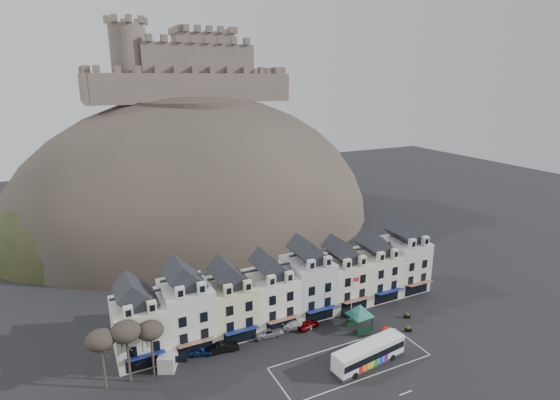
# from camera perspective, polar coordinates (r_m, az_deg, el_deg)

# --- Properties ---
(ground) EXTENTS (300.00, 300.00, 0.00)m
(ground) POSITION_cam_1_polar(r_m,az_deg,el_deg) (63.56, 8.33, -21.20)
(ground) COLOR black
(ground) RESTS_ON ground
(coach_bay_markings) EXTENTS (22.00, 7.50, 0.01)m
(coach_bay_markings) POSITION_cam_1_polar(r_m,az_deg,el_deg) (65.33, 9.22, -20.10)
(coach_bay_markings) COLOR silver
(coach_bay_markings) RESTS_ON ground
(townhouse_terrace) EXTENTS (54.40, 9.35, 11.80)m
(townhouse_terrace) POSITION_cam_1_polar(r_m,az_deg,el_deg) (72.43, 1.34, -11.14)
(townhouse_terrace) COLOR silver
(townhouse_terrace) RESTS_ON ground
(castle_hill) EXTENTS (100.00, 76.00, 68.00)m
(castle_hill) POSITION_cam_1_polar(r_m,az_deg,el_deg) (120.63, -9.93, -2.85)
(castle_hill) COLOR #3B342D
(castle_hill) RESTS_ON ground
(castle) EXTENTS (50.20, 22.20, 22.00)m
(castle) POSITION_cam_1_polar(r_m,az_deg,el_deg) (121.09, -12.19, 16.40)
(castle) COLOR #66584E
(castle) RESTS_ON ground
(tree_left_far) EXTENTS (3.61, 3.61, 8.24)m
(tree_left_far) POSITION_cam_1_polar(r_m,az_deg,el_deg) (60.39, -22.42, -16.61)
(tree_left_far) COLOR #3D3126
(tree_left_far) RESTS_ON ground
(tree_left_mid) EXTENTS (3.78, 3.78, 8.64)m
(tree_left_mid) POSITION_cam_1_polar(r_m,az_deg,el_deg) (60.33, -19.52, -15.95)
(tree_left_mid) COLOR #3D3126
(tree_left_mid) RESTS_ON ground
(tree_left_near) EXTENTS (3.43, 3.43, 7.84)m
(tree_left_near) POSITION_cam_1_polar(r_m,az_deg,el_deg) (60.95, -16.56, -16.08)
(tree_left_near) COLOR #3D3126
(tree_left_near) RESTS_ON ground
(bus) EXTENTS (11.50, 3.95, 3.18)m
(bus) POSITION_cam_1_polar(r_m,az_deg,el_deg) (64.19, 11.51, -19.03)
(bus) COLOR #262628
(bus) RESTS_ON ground
(bus_shelter) EXTENTS (6.78, 6.78, 4.31)m
(bus_shelter) POSITION_cam_1_polar(r_m,az_deg,el_deg) (70.65, 10.41, -13.96)
(bus_shelter) COLOR #10311C
(bus_shelter) RESTS_ON ground
(red_buoy) EXTENTS (1.69, 1.69, 1.94)m
(red_buoy) POSITION_cam_1_polar(r_m,az_deg,el_deg) (70.46, 13.70, -16.48)
(red_buoy) COLOR black
(red_buoy) RESTS_ON ground
(flagpole) EXTENTS (1.14, 0.25, 7.92)m
(flagpole) POSITION_cam_1_polar(r_m,az_deg,el_deg) (71.91, 9.42, -12.27)
(flagpole) COLOR silver
(flagpole) RESTS_ON ground
(white_van) EXTENTS (4.06, 5.44, 2.28)m
(white_van) POSITION_cam_1_polar(r_m,az_deg,el_deg) (65.43, -14.24, -19.13)
(white_van) COLOR silver
(white_van) RESTS_ON ground
(planter_west) EXTENTS (1.03, 0.81, 0.92)m
(planter_west) POSITION_cam_1_polar(r_m,az_deg,el_deg) (76.79, 16.27, -14.27)
(planter_west) COLOR black
(planter_west) RESTS_ON ground
(planter_east) EXTENTS (1.08, 0.76, 0.98)m
(planter_east) POSITION_cam_1_polar(r_m,az_deg,el_deg) (73.26, 16.39, -15.82)
(planter_east) COLOR black
(planter_east) RESTS_ON ground
(car_navy) EXTENTS (4.15, 2.72, 1.31)m
(car_navy) POSITION_cam_1_polar(r_m,az_deg,el_deg) (66.41, -10.56, -18.82)
(car_navy) COLOR #0D1C41
(car_navy) RESTS_ON ground
(car_black) EXTENTS (4.56, 2.16, 1.44)m
(car_black) POSITION_cam_1_polar(r_m,az_deg,el_deg) (66.62, -7.39, -18.47)
(car_black) COLOR black
(car_black) RESTS_ON ground
(car_silver) EXTENTS (4.84, 2.60, 1.31)m
(car_silver) POSITION_cam_1_polar(r_m,az_deg,el_deg) (69.43, -1.50, -16.84)
(car_silver) COLOR #A1A3A8
(car_silver) RESTS_ON ground
(car_white) EXTENTS (5.55, 3.66, 1.49)m
(car_white) POSITION_cam_1_polar(r_m,az_deg,el_deg) (71.23, 2.19, -15.84)
(car_white) COLOR white
(car_white) RESTS_ON ground
(car_maroon) EXTENTS (4.04, 2.27, 1.30)m
(car_maroon) POSITION_cam_1_polar(r_m,az_deg,el_deg) (71.29, 3.67, -15.93)
(car_maroon) COLOR #5E0509
(car_maroon) RESTS_ON ground
(car_charcoal) EXTENTS (4.76, 3.21, 1.48)m
(car_charcoal) POSITION_cam_1_polar(r_m,az_deg,el_deg) (76.16, 9.40, -13.82)
(car_charcoal) COLOR black
(car_charcoal) RESTS_ON ground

